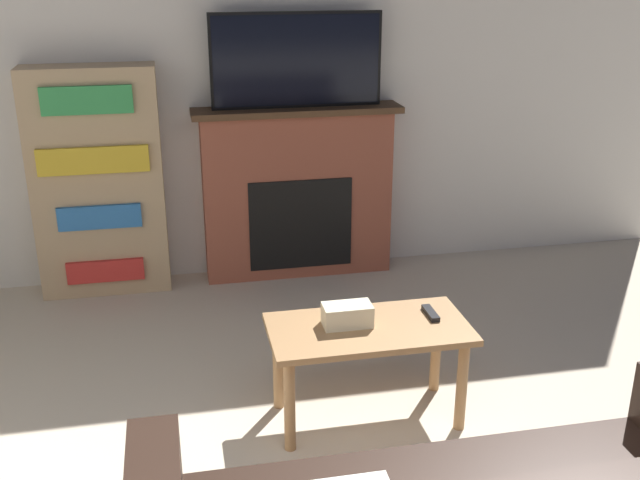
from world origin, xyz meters
TOP-DOWN VIEW (x-y plane):
  - wall_back at (0.00, 3.78)m, footprint 5.99×0.06m
  - fireplace at (0.29, 3.63)m, footprint 1.34×0.28m
  - tv at (0.29, 3.61)m, footprint 1.08×0.03m
  - coffee_table at (0.31, 1.86)m, footprint 0.91×0.46m
  - tissue_box at (0.22, 1.89)m, footprint 0.22×0.12m
  - remote_control at (0.62, 1.90)m, footprint 0.04×0.15m
  - bookshelf at (-0.97, 3.61)m, footprint 0.79×0.29m

SIDE VIEW (x-z plane):
  - coffee_table at x=0.31m, z-range 0.16..0.64m
  - remote_control at x=0.62m, z-range 0.48..0.50m
  - tissue_box at x=0.22m, z-range 0.48..0.58m
  - fireplace at x=0.29m, z-range 0.00..1.14m
  - bookshelf at x=-0.97m, z-range 0.00..1.44m
  - wall_back at x=0.00m, z-range 0.00..2.70m
  - tv at x=0.29m, z-range 1.14..1.72m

